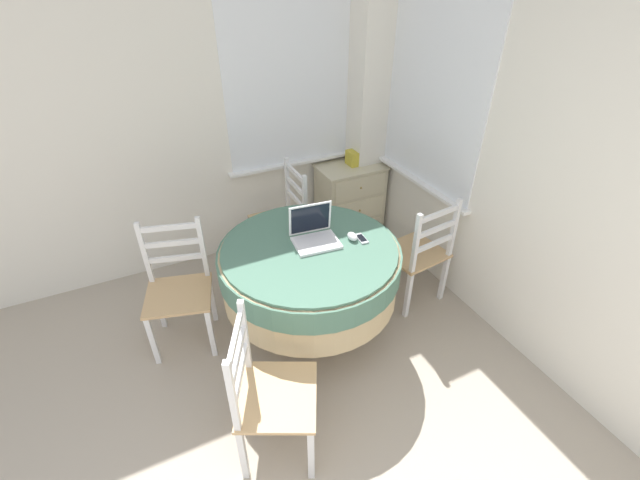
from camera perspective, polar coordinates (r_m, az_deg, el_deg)
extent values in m
cube|color=white|center=(3.56, -26.43, 12.95)|extent=(4.50, 0.06, 2.55)
cube|color=white|center=(3.72, -4.21, 20.53)|extent=(1.10, 0.01, 1.42)
cube|color=white|center=(3.93, -3.61, 10.16)|extent=(1.18, 0.07, 0.02)
cube|color=white|center=(3.45, 14.96, 18.47)|extent=(0.01, 1.10, 1.42)
cube|color=white|center=(3.68, 12.97, 7.62)|extent=(0.07, 1.18, 0.02)
cube|color=white|center=(3.97, 6.44, 18.05)|extent=(0.28, 0.28, 2.55)
cylinder|color=#4C3D2D|center=(3.26, -1.24, -11.75)|extent=(0.36, 0.36, 0.03)
cylinder|color=#4C3D2D|center=(3.01, -1.33, -6.82)|extent=(0.11, 0.11, 0.71)
cylinder|color=tan|center=(2.90, -1.37, -4.22)|extent=(1.18, 1.18, 0.36)
cylinder|color=#4C7560|center=(2.84, -1.40, -2.62)|extent=(1.21, 1.21, 0.16)
cylinder|color=#4C7560|center=(2.78, -1.42, -1.13)|extent=(1.15, 1.15, 0.02)
cube|color=white|center=(2.80, -0.49, -0.39)|extent=(0.31, 0.25, 0.02)
cube|color=silver|center=(2.81, -0.59, -0.06)|extent=(0.27, 0.16, 0.00)
cube|color=white|center=(2.84, -1.33, 2.90)|extent=(0.29, 0.06, 0.22)
cube|color=black|center=(2.83, -1.30, 2.86)|extent=(0.26, 0.05, 0.19)
ellipsoid|color=white|center=(2.85, 4.34, 0.48)|extent=(0.06, 0.09, 0.05)
cube|color=#B2B7BC|center=(2.87, 5.55, 0.19)|extent=(0.06, 0.13, 0.01)
cube|color=black|center=(2.86, 5.55, 0.28)|extent=(0.05, 0.09, 0.00)
cube|color=tan|center=(3.68, -5.65, 2.34)|extent=(0.41, 0.43, 0.02)
cube|color=white|center=(3.91, -8.86, 0.32)|extent=(0.03, 0.03, 0.42)
cube|color=white|center=(3.61, -7.00, -2.69)|extent=(0.03, 0.03, 0.42)
cube|color=white|center=(4.00, -4.09, 1.53)|extent=(0.03, 0.03, 0.42)
cube|color=white|center=(3.71, -1.88, -1.31)|extent=(0.03, 0.03, 0.42)
cube|color=white|center=(3.77, -4.37, 7.54)|extent=(0.03, 0.03, 0.48)
cube|color=white|center=(3.46, -2.02, 5.03)|extent=(0.03, 0.03, 0.48)
cube|color=white|center=(3.53, -3.34, 8.94)|extent=(0.03, 0.38, 0.04)
cube|color=white|center=(3.59, -3.27, 7.15)|extent=(0.03, 0.38, 0.04)
cube|color=white|center=(3.65, -3.21, 5.41)|extent=(0.03, 0.38, 0.04)
cube|color=tan|center=(3.38, 12.41, -1.59)|extent=(0.48, 0.45, 0.02)
cube|color=white|center=(3.72, 12.27, -2.08)|extent=(0.04, 0.04, 0.42)
cube|color=white|center=(3.50, 7.76, -4.11)|extent=(0.04, 0.04, 0.42)
cube|color=white|center=(3.54, 16.16, -4.87)|extent=(0.04, 0.04, 0.42)
cube|color=white|center=(3.31, 11.65, -7.22)|extent=(0.04, 0.04, 0.42)
cube|color=white|center=(3.28, 17.43, 1.53)|extent=(0.04, 0.04, 0.48)
cube|color=white|center=(3.03, 12.65, -0.53)|extent=(0.04, 0.04, 0.48)
cube|color=white|center=(3.06, 15.63, 3.38)|extent=(0.38, 0.07, 0.04)
cube|color=white|center=(3.12, 15.29, 1.42)|extent=(0.38, 0.07, 0.04)
cube|color=white|center=(3.19, 14.96, -0.46)|extent=(0.38, 0.07, 0.04)
cube|color=tan|center=(2.39, -5.66, -19.95)|extent=(0.55, 0.57, 0.02)
cube|color=white|center=(2.46, -1.20, -26.64)|extent=(0.05, 0.05, 0.42)
cube|color=white|center=(2.67, -1.01, -19.51)|extent=(0.05, 0.05, 0.42)
cube|color=white|center=(2.49, -10.26, -26.25)|extent=(0.05, 0.05, 0.42)
cube|color=white|center=(2.70, -8.96, -19.27)|extent=(0.05, 0.05, 0.42)
cube|color=white|center=(2.10, -11.61, -19.85)|extent=(0.04, 0.04, 0.48)
cube|color=white|center=(2.34, -9.98, -12.38)|extent=(0.04, 0.04, 0.48)
cube|color=white|center=(2.08, -11.27, -12.69)|extent=(0.19, 0.35, 0.04)
cube|color=white|center=(2.17, -10.90, -14.94)|extent=(0.19, 0.35, 0.04)
cube|color=white|center=(2.27, -10.55, -17.01)|extent=(0.19, 0.35, 0.04)
cube|color=tan|center=(3.07, -18.35, -6.96)|extent=(0.52, 0.50, 0.02)
cube|color=white|center=(3.12, -21.40, -12.39)|extent=(0.04, 0.04, 0.42)
cube|color=white|center=(3.06, -14.33, -11.92)|extent=(0.04, 0.04, 0.42)
cube|color=white|center=(3.37, -20.63, -8.11)|extent=(0.04, 0.04, 0.42)
cube|color=white|center=(3.31, -14.17, -7.59)|extent=(0.04, 0.04, 0.42)
cube|color=white|center=(3.10, -22.34, -1.63)|extent=(0.04, 0.04, 0.48)
cube|color=white|center=(3.03, -15.38, -0.94)|extent=(0.04, 0.04, 0.48)
cube|color=white|center=(2.96, -19.53, 1.57)|extent=(0.37, 0.12, 0.04)
cube|color=white|center=(3.03, -19.10, -0.41)|extent=(0.37, 0.12, 0.04)
cube|color=white|center=(3.10, -18.67, -2.30)|extent=(0.37, 0.12, 0.04)
cube|color=beige|center=(4.16, 3.96, 5.17)|extent=(0.59, 0.37, 0.70)
cube|color=beige|center=(4.00, 4.16, 9.69)|extent=(0.61, 0.39, 0.02)
cube|color=beige|center=(3.91, 5.44, 6.97)|extent=(0.52, 0.01, 0.20)
sphere|color=olive|center=(3.90, 5.50, 6.92)|extent=(0.02, 0.02, 0.02)
cube|color=beige|center=(4.02, 5.26, 4.00)|extent=(0.52, 0.01, 0.20)
sphere|color=olive|center=(4.02, 5.32, 3.95)|extent=(0.02, 0.02, 0.02)
cube|color=beige|center=(4.14, 5.10, 1.19)|extent=(0.52, 0.01, 0.20)
sphere|color=olive|center=(4.14, 5.15, 1.14)|extent=(0.02, 0.02, 0.02)
cube|color=gold|center=(4.02, 4.85, 10.91)|extent=(0.16, 0.13, 0.13)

